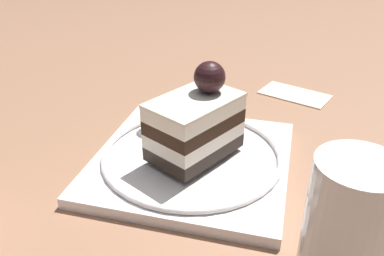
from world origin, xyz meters
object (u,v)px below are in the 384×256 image
object	(u,v)px
whipped_cream_dollop	(154,115)
fork	(194,113)
folded_napkin	(295,94)
cake_slice	(196,122)
dessert_plate	(192,159)
drink_glass_far	(347,229)

from	to	relation	value
whipped_cream_dollop	fork	world-z (taller)	whipped_cream_dollop
whipped_cream_dollop	folded_napkin	xyz separation A→B (m)	(-0.17, -0.18, -0.03)
fork	whipped_cream_dollop	bearing A→B (deg)	41.79
folded_napkin	whipped_cream_dollop	bearing A→B (deg)	45.44
cake_slice	whipped_cream_dollop	world-z (taller)	cake_slice
dessert_plate	cake_slice	size ratio (longest dim) A/B	1.89
dessert_plate	folded_napkin	bearing A→B (deg)	-116.82
whipped_cream_dollop	fork	bearing A→B (deg)	-138.21
cake_slice	fork	world-z (taller)	cake_slice
drink_glass_far	folded_napkin	size ratio (longest dim) A/B	1.05
drink_glass_far	folded_napkin	xyz separation A→B (m)	(0.03, -0.36, -0.05)
dessert_plate	cake_slice	bearing A→B (deg)	-171.84
cake_slice	folded_napkin	size ratio (longest dim) A/B	1.13
fork	drink_glass_far	xyz separation A→B (m)	(-0.16, 0.22, 0.03)
dessert_plate	fork	bearing A→B (deg)	-79.02
whipped_cream_dollop	fork	size ratio (longest dim) A/B	0.28
whipped_cream_dollop	drink_glass_far	bearing A→B (deg)	139.24
drink_glass_far	dessert_plate	bearing A→B (deg)	-41.17
whipped_cream_dollop	fork	xyz separation A→B (m)	(-0.04, -0.04, -0.01)
whipped_cream_dollop	folded_napkin	world-z (taller)	whipped_cream_dollop
drink_glass_far	fork	bearing A→B (deg)	-52.84
dessert_plate	folded_napkin	world-z (taller)	dessert_plate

